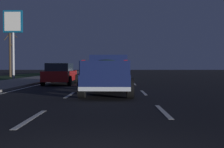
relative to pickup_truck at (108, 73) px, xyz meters
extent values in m
plane|color=black|center=(16.92, 0.00, -0.98)|extent=(144.00, 144.00, 0.00)
cube|color=gray|center=(16.92, 7.45, -0.92)|extent=(108.00, 4.00, 0.12)
cube|color=#1E3819|center=(16.92, 12.45, -0.98)|extent=(108.00, 6.00, 0.01)
cube|color=silver|center=(-5.05, -1.75, -0.98)|extent=(2.40, 0.14, 0.01)
cube|color=silver|center=(0.46, -1.75, -0.98)|extent=(2.40, 0.14, 0.01)
cube|color=silver|center=(7.17, -1.75, -0.98)|extent=(2.40, 0.14, 0.01)
cube|color=silver|center=(12.95, -1.75, -0.98)|extent=(2.40, 0.14, 0.01)
cube|color=silver|center=(18.18, -1.75, -0.98)|extent=(2.40, 0.14, 0.01)
cube|color=silver|center=(23.86, -1.75, -0.98)|extent=(2.40, 0.14, 0.01)
cube|color=silver|center=(30.33, -1.75, -0.98)|extent=(2.40, 0.14, 0.01)
cube|color=silver|center=(36.26, -1.75, -0.98)|extent=(2.40, 0.14, 0.01)
cube|color=silver|center=(42.35, -1.75, -0.98)|extent=(2.40, 0.14, 0.01)
cube|color=silver|center=(48.47, -1.75, -0.98)|extent=(2.40, 0.14, 0.01)
cube|color=silver|center=(55.09, -1.75, -0.98)|extent=(2.40, 0.14, 0.01)
cube|color=silver|center=(60.38, -1.75, -0.98)|extent=(2.40, 0.14, 0.01)
cube|color=silver|center=(65.55, -1.75, -0.98)|extent=(2.40, 0.14, 0.01)
cube|color=silver|center=(70.57, -1.75, -0.98)|extent=(2.40, 0.14, 0.01)
cube|color=silver|center=(-6.18, 1.75, -0.98)|extent=(2.40, 0.14, 0.01)
cube|color=silver|center=(-0.65, 1.75, -0.98)|extent=(2.40, 0.14, 0.01)
cube|color=silver|center=(5.30, 1.75, -0.98)|extent=(2.40, 0.14, 0.01)
cube|color=silver|center=(11.56, 1.75, -0.98)|extent=(2.40, 0.14, 0.01)
cube|color=silver|center=(16.69, 1.75, -0.98)|extent=(2.40, 0.14, 0.01)
cube|color=silver|center=(22.81, 1.75, -0.98)|extent=(2.40, 0.14, 0.01)
cube|color=silver|center=(28.46, 1.75, -0.98)|extent=(2.40, 0.14, 0.01)
cube|color=silver|center=(34.38, 1.75, -0.98)|extent=(2.40, 0.14, 0.01)
cube|color=silver|center=(39.80, 1.75, -0.98)|extent=(2.40, 0.14, 0.01)
cube|color=silver|center=(45.80, 1.75, -0.98)|extent=(2.40, 0.14, 0.01)
cube|color=silver|center=(51.56, 1.75, -0.98)|extent=(2.40, 0.14, 0.01)
cube|color=silver|center=(58.06, 1.75, -0.98)|extent=(2.40, 0.14, 0.01)
cube|color=silver|center=(63.06, 1.75, -0.98)|extent=(2.40, 0.14, 0.01)
cube|color=silver|center=(69.37, 1.75, -0.98)|extent=(2.40, 0.14, 0.01)
cube|color=silver|center=(16.92, 5.15, -0.98)|extent=(108.00, 0.14, 0.01)
cube|color=#141E4C|center=(-0.06, 0.00, -0.31)|extent=(5.44, 2.12, 0.60)
cube|color=#141E4C|center=(1.13, -0.03, 0.44)|extent=(2.20, 1.89, 0.90)
cube|color=#1E2833|center=(0.08, 0.00, 0.49)|extent=(0.07, 1.44, 0.50)
cube|color=#141E4C|center=(-1.12, 0.96, 0.27)|extent=(3.03, 0.15, 0.56)
cube|color=#141E4C|center=(-1.16, -0.91, 0.27)|extent=(3.03, 0.15, 0.56)
cube|color=#141E4C|center=(-2.72, 0.06, 0.27)|extent=(0.12, 1.88, 0.56)
cube|color=silver|center=(-2.72, 0.06, -0.53)|extent=(0.17, 2.00, 0.16)
cube|color=red|center=(-2.69, 0.86, 0.47)|extent=(0.06, 0.14, 0.20)
cube|color=red|center=(-2.73, -0.74, 0.47)|extent=(0.06, 0.14, 0.20)
ellipsoid|color=#193823|center=(-1.14, 0.03, 0.31)|extent=(2.63, 1.58, 0.64)
sphere|color=silver|center=(-0.63, 0.37, 0.17)|extent=(0.40, 0.40, 0.40)
sphere|color=beige|center=(-1.74, -0.26, 0.15)|extent=(0.34, 0.34, 0.34)
cylinder|color=black|center=(1.75, 0.96, -0.56)|extent=(0.84, 0.28, 0.84)
cylinder|color=black|center=(1.70, -1.04, -0.56)|extent=(0.84, 0.28, 0.84)
cylinder|color=black|center=(-1.82, 1.04, -0.56)|extent=(0.84, 0.28, 0.84)
cylinder|color=black|center=(-1.86, -0.96, -0.56)|extent=(0.84, 0.28, 0.84)
cube|color=#14592D|center=(14.78, -0.19, -0.35)|extent=(4.41, 1.83, 0.70)
cube|color=#1E2833|center=(14.53, -0.19, 0.28)|extent=(2.47, 1.60, 0.56)
cylinder|color=black|center=(16.28, 0.70, -0.64)|extent=(0.68, 0.22, 0.68)
cylinder|color=black|center=(16.27, -1.10, -0.64)|extent=(0.68, 0.22, 0.68)
cylinder|color=black|center=(13.29, 0.72, -0.64)|extent=(0.68, 0.22, 0.68)
cylinder|color=black|center=(13.28, -1.08, -0.64)|extent=(0.68, 0.22, 0.68)
cube|color=red|center=(12.63, -0.18, -0.30)|extent=(0.09, 1.51, 0.10)
cube|color=navy|center=(23.49, 3.36, -0.35)|extent=(4.45, 1.93, 0.70)
cube|color=#1E2833|center=(23.24, 3.36, 0.28)|extent=(2.51, 1.66, 0.56)
cylinder|color=black|center=(24.96, 4.31, -0.64)|extent=(0.68, 0.22, 0.68)
cylinder|color=black|center=(25.02, 2.51, -0.64)|extent=(0.68, 0.22, 0.68)
cylinder|color=black|center=(21.97, 4.22, -0.64)|extent=(0.68, 0.22, 0.68)
cylinder|color=black|center=(22.02, 2.42, -0.64)|extent=(0.68, 0.22, 0.68)
cube|color=red|center=(21.34, 3.30, -0.30)|extent=(0.12, 1.51, 0.10)
cube|color=maroon|center=(6.62, 3.69, -0.35)|extent=(4.42, 1.86, 0.70)
cube|color=#1E2833|center=(6.37, 3.68, 0.28)|extent=(2.49, 1.62, 0.56)
cylinder|color=black|center=(8.10, 4.61, -0.64)|extent=(0.68, 0.22, 0.68)
cylinder|color=black|center=(8.13, 2.81, -0.64)|extent=(0.68, 0.22, 0.68)
cylinder|color=black|center=(5.11, 4.57, -0.64)|extent=(0.68, 0.22, 0.68)
cylinder|color=black|center=(5.14, 2.77, -0.64)|extent=(0.68, 0.22, 0.68)
cube|color=red|center=(4.47, 3.66, -0.30)|extent=(0.10, 1.51, 0.10)
cube|color=#B2B5BA|center=(25.41, -0.06, -0.35)|extent=(4.44, 1.91, 0.70)
cube|color=#1E2833|center=(25.16, -0.07, 0.28)|extent=(2.50, 1.64, 0.56)
cylinder|color=black|center=(26.89, 0.87, -0.64)|extent=(0.68, 0.22, 0.68)
cylinder|color=black|center=(26.93, -0.93, -0.64)|extent=(0.68, 0.22, 0.68)
cylinder|color=black|center=(23.90, 0.80, -0.64)|extent=(0.68, 0.22, 0.68)
cylinder|color=black|center=(23.94, -1.00, -0.64)|extent=(0.68, 0.22, 0.68)
cube|color=red|center=(23.27, -0.11, -0.30)|extent=(0.12, 1.51, 0.10)
cylinder|color=#99999E|center=(13.67, 9.88, 2.45)|extent=(0.24, 0.24, 6.86)
cube|color=navy|center=(13.67, 9.88, 4.78)|extent=(0.24, 1.90, 2.20)
cube|color=silver|center=(13.54, 9.88, 4.78)|extent=(0.04, 1.60, 1.87)
cylinder|color=#423323|center=(19.99, 12.72, 1.75)|extent=(0.28, 0.28, 5.47)
cylinder|color=#423323|center=(19.88, 12.25, 4.25)|extent=(0.28, 1.01, 0.84)
cylinder|color=#423323|center=(19.98, 13.06, 4.00)|extent=(0.13, 0.76, 0.92)
cylinder|color=#423323|center=(19.91, 12.47, 2.88)|extent=(0.26, 0.59, 0.98)
camera|label=1|loc=(-12.81, -0.38, 0.33)|focal=42.85mm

